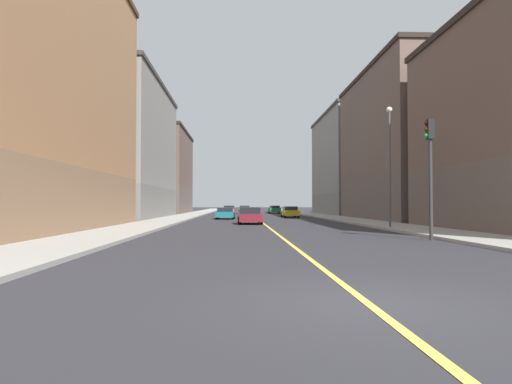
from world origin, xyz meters
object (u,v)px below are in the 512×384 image
object	(u,v)px
car_red	(229,210)
car_maroon	(250,216)
building_left_mid	(417,145)
car_teal	(226,213)
building_right_distant	(153,172)
street_lamp_left_near	(390,155)
building_left_far	(360,164)
building_right_midblock	(113,151)
traffic_light_left_near	(430,161)
car_green	(274,210)
car_yellow	(290,212)
car_silver	(244,210)

from	to	relation	value
car_red	car_maroon	bearing A→B (deg)	-86.30
building_left_mid	car_teal	size ratio (longest dim) A/B	4.76
building_right_distant	street_lamp_left_near	distance (m)	52.09
car_red	building_left_far	bearing A→B (deg)	-21.23
building_left_far	building_right_midblock	size ratio (longest dim) A/B	0.92
building_left_far	traffic_light_left_near	xyz separation A→B (m)	(-9.57, -46.46, -3.95)
car_maroon	traffic_light_left_near	bearing A→B (deg)	-65.05
street_lamp_left_near	car_green	world-z (taller)	street_lamp_left_near
street_lamp_left_near	car_yellow	size ratio (longest dim) A/B	1.68
street_lamp_left_near	car_teal	world-z (taller)	street_lamp_left_near
car_teal	street_lamp_left_near	bearing A→B (deg)	-61.18
car_red	car_silver	world-z (taller)	car_red
car_teal	car_silver	world-z (taller)	car_silver
car_silver	traffic_light_left_near	bearing A→B (deg)	-81.99
car_yellow	car_teal	size ratio (longest dim) A/B	1.05
traffic_light_left_near	car_red	xyz separation A→B (m)	(-10.12, 54.11, -2.91)
car_teal	car_green	world-z (taller)	car_green
traffic_light_left_near	car_red	bearing A→B (deg)	100.60
car_yellow	car_red	bearing A→B (deg)	111.68
building_left_far	building_right_distant	xyz separation A→B (m)	(-32.21, 8.22, -0.70)
building_left_far	car_red	xyz separation A→B (m)	(-19.69, 7.65, -6.87)
building_left_mid	car_silver	size ratio (longest dim) A/B	4.53
street_lamp_left_near	car_yellow	xyz separation A→B (m)	(-3.34, 26.16, -4.13)
building_left_far	street_lamp_left_near	world-z (taller)	building_left_far
building_right_distant	street_lamp_left_near	world-z (taller)	building_right_distant
building_right_midblock	car_teal	size ratio (longest dim) A/B	5.17
car_green	car_silver	bearing A→B (deg)	-163.46
building_right_distant	car_silver	distance (m)	16.29
street_lamp_left_near	car_silver	distance (m)	46.54
car_maroon	street_lamp_left_near	bearing A→B (deg)	-43.35
building_left_far	car_green	bearing A→B (deg)	143.62
building_right_distant	car_red	size ratio (longest dim) A/B	4.60
building_left_far	building_right_midblock	bearing A→B (deg)	-153.88
building_right_midblock	car_red	xyz separation A→B (m)	(12.51, 23.44, -6.91)
building_left_far	car_silver	world-z (taller)	building_left_far
building_right_midblock	car_yellow	distance (m)	21.80
building_left_far	car_maroon	bearing A→B (deg)	-119.98
car_silver	car_red	bearing A→B (deg)	174.58
building_right_distant	car_teal	bearing A→B (deg)	-64.37
building_left_mid	building_left_far	size ratio (longest dim) A/B	1.00
building_right_distant	car_teal	distance (m)	29.90
building_right_distant	car_green	distance (m)	21.05
building_right_distant	car_maroon	size ratio (longest dim) A/B	4.84
building_right_distant	car_maroon	distance (m)	41.42
building_right_distant	car_maroon	xyz separation A→B (m)	(14.94, -38.14, -6.17)
building_left_mid	car_green	xyz separation A→B (m)	(-12.09, 30.47, -6.92)
car_teal	building_left_far	bearing A→B (deg)	42.86
building_left_far	car_green	world-z (taller)	building_left_far
street_lamp_left_near	building_left_far	bearing A→B (deg)	77.36
car_yellow	building_right_distant	bearing A→B (deg)	135.16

